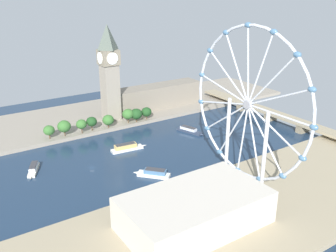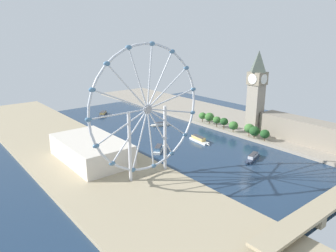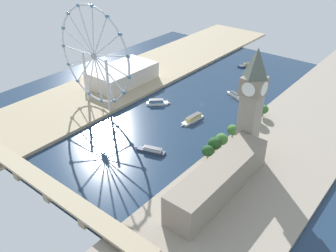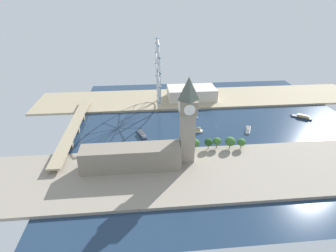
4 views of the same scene
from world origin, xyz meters
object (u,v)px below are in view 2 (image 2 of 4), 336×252
(tour_boat_1, at_px, (160,124))
(tour_boat_3, at_px, (159,149))
(clock_tower, at_px, (256,91))
(tour_boat_0, at_px, (253,157))
(tour_boat_4, at_px, (199,139))
(parliament_block, at_px, (307,132))
(riverside_hall, at_px, (91,150))
(tour_boat_2, at_px, (103,114))
(ferris_wheel, at_px, (147,110))

(tour_boat_1, bearing_deg, tour_boat_3, 75.91)
(tour_boat_3, bearing_deg, tour_boat_1, 9.04)
(clock_tower, bearing_deg, tour_boat_0, 36.39)
(tour_boat_4, bearing_deg, parliament_block, 50.88)
(clock_tower, bearing_deg, riverside_hall, -11.64)
(clock_tower, distance_m, riverside_hall, 182.33)
(parliament_block, xyz_separation_m, tour_boat_2, (99.43, -232.44, -12.25))
(ferris_wheel, height_order, tour_boat_3, ferris_wheel)
(tour_boat_2, bearing_deg, ferris_wheel, 21.50)
(riverside_hall, bearing_deg, tour_boat_4, 170.82)
(clock_tower, xyz_separation_m, ferris_wheel, (154.26, 18.39, 5.48))
(tour_boat_3, bearing_deg, tour_boat_4, -48.17)
(parliament_block, height_order, ferris_wheel, ferris_wheel)
(ferris_wheel, distance_m, tour_boat_0, 109.55)
(tour_boat_4, bearing_deg, tour_boat_1, -177.48)
(ferris_wheel, distance_m, tour_boat_1, 151.11)
(clock_tower, relative_size, tour_boat_2, 3.28)
(parliament_block, bearing_deg, tour_boat_2, -66.84)
(tour_boat_3, bearing_deg, tour_boat_2, 39.17)
(tour_boat_1, xyz_separation_m, tour_boat_4, (4.05, 70.35, 0.43))
(tour_boat_4, bearing_deg, tour_boat_3, -89.98)
(ferris_wheel, xyz_separation_m, tour_boat_3, (-41.21, -41.54, -51.17))
(tour_boat_0, height_order, tour_boat_4, tour_boat_4)
(ferris_wheel, bearing_deg, tour_boat_1, -131.13)
(parliament_block, relative_size, tour_boat_3, 4.36)
(ferris_wheel, bearing_deg, clock_tower, -173.20)
(clock_tower, xyz_separation_m, tour_boat_2, (90.19, -176.74, -45.91))
(tour_boat_0, xyz_separation_m, tour_boat_4, (3.50, -63.47, 0.39))
(ferris_wheel, bearing_deg, riverside_hall, -69.08)
(clock_tower, distance_m, tour_boat_4, 81.37)
(tour_boat_4, bearing_deg, riverside_hall, -93.36)
(ferris_wheel, xyz_separation_m, tour_boat_2, (-64.06, -195.13, -51.39))
(clock_tower, bearing_deg, parliament_block, 99.41)
(clock_tower, height_order, ferris_wheel, ferris_wheel)
(tour_boat_0, xyz_separation_m, tour_boat_2, (28.83, -221.96, 0.10))
(parliament_block, bearing_deg, tour_boat_0, -8.44)
(riverside_hall, xyz_separation_m, tour_boat_0, (-113.71, 81.27, -10.03))
(clock_tower, bearing_deg, ferris_wheel, 6.80)
(tour_boat_1, distance_m, tour_boat_3, 83.74)
(tour_boat_4, bearing_deg, tour_boat_2, -165.10)
(tour_boat_1, distance_m, tour_boat_2, 92.91)
(tour_boat_2, distance_m, tour_boat_4, 160.50)
(tour_boat_4, bearing_deg, clock_tower, 80.10)
(riverside_hall, xyz_separation_m, tour_boat_3, (-62.02, 12.91, -9.72))
(tour_boat_1, height_order, tour_boat_3, tour_boat_3)
(tour_boat_2, relative_size, tour_boat_4, 0.89)
(clock_tower, distance_m, tour_boat_0, 89.03)
(tour_boat_1, bearing_deg, clock_tower, 148.97)
(ferris_wheel, bearing_deg, parliament_block, 167.15)
(tour_boat_1, xyz_separation_m, tour_boat_2, (29.38, -88.14, 0.13))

